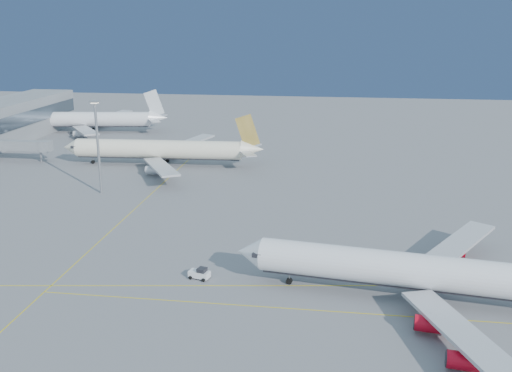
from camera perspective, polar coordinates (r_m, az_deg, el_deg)
name	(u,v)px	position (r m, az deg, el deg)	size (l,w,h in m)	color
ground	(291,271)	(104.05, 3.51, -8.48)	(500.00, 500.00, 0.00)	slate
jet_bridge	(19,145)	(197.82, -22.62, 3.77)	(23.60, 3.60, 6.90)	gray
taxiway_lines	(218,253)	(111.72, -3.82, -6.70)	(118.86, 140.00, 0.02)	#D1BE0B
airliner_virgin	(435,274)	(95.51, 17.49, -8.38)	(65.26, 58.15, 16.12)	white
airliner_etihad	(163,150)	(179.65, -9.31, 3.62)	(63.61, 58.76, 16.61)	#EDE5CA
airliner_third	(88,119)	(241.39, -16.42, 6.40)	(64.79, 59.27, 17.39)	white
pushback_tug	(200,273)	(101.14, -5.64, -8.70)	(3.96, 2.94, 2.03)	white
light_mast	(97,139)	(151.45, -15.57, 4.52)	(2.10, 2.10, 24.30)	gray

